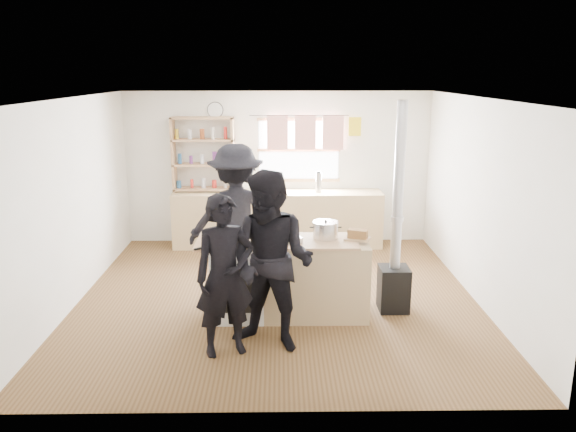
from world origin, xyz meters
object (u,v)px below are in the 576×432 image
(person_far, at_px, (236,217))
(bread_board, at_px, (358,235))
(person_near_right, at_px, (272,262))
(stockpot_counter, at_px, (326,230))
(cooking_island, at_px, (290,278))
(skillet_greens, at_px, (220,243))
(person_near_left, at_px, (225,276))
(flue_heater, at_px, (395,259))
(thermos, at_px, (318,182))
(stockpot_stove, at_px, (259,230))
(roast_tray, at_px, (286,239))

(person_far, bearing_deg, bread_board, 139.90)
(person_near_right, bearing_deg, stockpot_counter, 76.94)
(cooking_island, xyz_separation_m, skillet_greens, (-0.77, -0.20, 0.49))
(person_near_left, xyz_separation_m, person_far, (-0.02, 1.82, 0.13))
(flue_heater, xyz_separation_m, person_near_right, (-1.45, -0.92, 0.29))
(thermos, xyz_separation_m, person_near_left, (-1.18, -3.65, -0.23))
(stockpot_stove, distance_m, stockpot_counter, 0.77)
(flue_heater, bearing_deg, person_near_left, -151.78)
(thermos, relative_size, stockpot_counter, 1.08)
(skillet_greens, height_order, roast_tray, roast_tray)
(skillet_greens, bearing_deg, cooking_island, 14.50)
(person_far, bearing_deg, skillet_greens, 77.50)
(flue_heater, xyz_separation_m, person_near_left, (-1.92, -1.03, 0.19))
(cooking_island, height_order, flue_heater, flue_heater)
(cooking_island, distance_m, person_far, 1.26)
(flue_heater, xyz_separation_m, person_far, (-1.93, 0.79, 0.31))
(cooking_island, bearing_deg, thermos, 79.43)
(stockpot_stove, relative_size, person_far, 0.13)
(thermos, height_order, flue_heater, flue_heater)
(stockpot_counter, bearing_deg, stockpot_stove, 175.21)
(skillet_greens, xyz_separation_m, roast_tray, (0.74, 0.14, 0.01))
(skillet_greens, xyz_separation_m, stockpot_counter, (1.19, 0.27, 0.07))
(skillet_greens, bearing_deg, roast_tray, 11.08)
(cooking_island, xyz_separation_m, roast_tray, (-0.04, -0.06, 0.50))
(roast_tray, xyz_separation_m, person_near_right, (-0.16, -0.72, -0.03))
(cooking_island, bearing_deg, person_far, 125.81)
(thermos, distance_m, bread_board, 2.77)
(bread_board, bearing_deg, person_near_left, -148.28)
(thermos, relative_size, skillet_greens, 0.77)
(stockpot_stove, bearing_deg, bread_board, -6.45)
(stockpot_stove, bearing_deg, person_far, 112.30)
(stockpot_stove, bearing_deg, person_near_right, -80.35)
(stockpot_counter, relative_size, bread_board, 0.89)
(thermos, bearing_deg, stockpot_counter, -92.12)
(person_near_left, bearing_deg, person_far, 70.30)
(bread_board, bearing_deg, cooking_island, -179.27)
(roast_tray, bearing_deg, bread_board, 4.60)
(bread_board, xyz_separation_m, person_near_left, (-1.44, -0.89, -0.15))
(thermos, height_order, cooking_island, thermos)
(stockpot_counter, distance_m, flue_heater, 0.93)
(roast_tray, bearing_deg, person_near_left, -127.10)
(person_near_left, xyz_separation_m, person_near_right, (0.47, 0.11, 0.11))
(person_far, bearing_deg, flue_heater, 150.10)
(stockpot_stove, height_order, person_near_right, person_near_right)
(stockpot_stove, relative_size, stockpot_counter, 0.82)
(stockpot_counter, bearing_deg, person_far, 141.66)
(cooking_island, bearing_deg, flue_heater, 6.66)
(stockpot_counter, height_order, bread_board, stockpot_counter)
(stockpot_counter, relative_size, person_near_left, 0.18)
(thermos, relative_size, roast_tray, 0.86)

